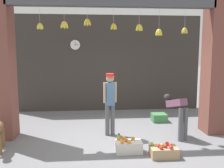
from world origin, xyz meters
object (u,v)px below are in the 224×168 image
object	(u,v)px
fruit_crate_oranges	(128,146)
water_bottle	(119,140)
wall_clock	(75,45)
fruit_crate_apples	(164,151)
produce_box_green	(159,118)
worker_stooping	(178,111)
shopkeeper	(110,100)

from	to	relation	value
fruit_crate_oranges	water_bottle	bearing A→B (deg)	114.95
water_bottle	wall_clock	size ratio (longest dim) A/B	0.84
water_bottle	wall_clock	xyz separation A→B (m)	(-1.14, 3.50, 2.20)
fruit_crate_apples	produce_box_green	xyz separation A→B (m)	(0.61, 2.54, 0.00)
fruit_crate_oranges	wall_clock	size ratio (longest dim) A/B	1.54
fruit_crate_oranges	fruit_crate_apples	size ratio (longest dim) A/B	1.02
worker_stooping	fruit_crate_apples	world-z (taller)	worker_stooping
worker_stooping	fruit_crate_oranges	xyz separation A→B (m)	(-1.32, -0.79, -0.55)
fruit_crate_apples	produce_box_green	bearing A→B (deg)	76.58
fruit_crate_oranges	fruit_crate_apples	distance (m)	0.73
shopkeeper	worker_stooping	xyz separation A→B (m)	(1.62, -0.35, -0.23)
water_bottle	wall_clock	bearing A→B (deg)	107.99
shopkeeper	fruit_crate_apples	distance (m)	1.90
produce_box_green	water_bottle	world-z (taller)	water_bottle
water_bottle	fruit_crate_apples	bearing A→B (deg)	-37.09
fruit_crate_apples	water_bottle	size ratio (longest dim) A/B	1.81
shopkeeper	fruit_crate_oranges	size ratio (longest dim) A/B	2.85
wall_clock	water_bottle	bearing A→B (deg)	-72.01
fruit_crate_oranges	produce_box_green	bearing A→B (deg)	60.51
worker_stooping	fruit_crate_oranges	world-z (taller)	worker_stooping
fruit_crate_apples	wall_clock	bearing A→B (deg)	115.52
wall_clock	shopkeeper	bearing A→B (deg)	-69.71
worker_stooping	fruit_crate_oranges	size ratio (longest dim) A/B	1.88
water_bottle	wall_clock	world-z (taller)	wall_clock
shopkeeper	worker_stooping	distance (m)	1.67
worker_stooping	fruit_crate_oranges	distance (m)	1.63
produce_box_green	fruit_crate_apples	bearing A→B (deg)	-103.42
shopkeeper	water_bottle	xyz separation A→B (m)	(0.13, -0.79, -0.77)
shopkeeper	wall_clock	bearing A→B (deg)	-82.06
fruit_crate_oranges	water_bottle	size ratio (longest dim) A/B	1.84
shopkeeper	produce_box_green	distance (m)	2.09
shopkeeper	produce_box_green	bearing A→B (deg)	-157.06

